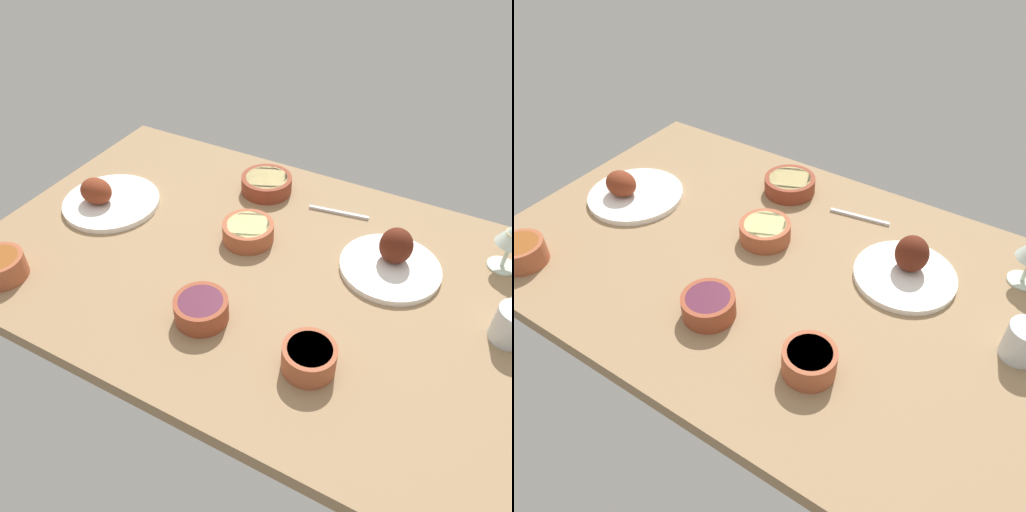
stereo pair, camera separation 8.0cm
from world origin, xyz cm
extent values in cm
cube|color=#937551|center=(0.00, 0.00, 2.00)|extent=(140.00, 90.00, 4.00)
cylinder|color=white|center=(30.23, 12.78, 4.80)|extent=(24.45, 24.45, 1.60)
ellipsoid|color=#511E11|center=(30.12, 15.23, 9.98)|extent=(8.04, 7.61, 9.52)
cylinder|color=white|center=(-47.79, 2.12, 4.80)|extent=(27.07, 27.07, 1.60)
ellipsoid|color=maroon|center=(-50.55, 0.20, 9.01)|extent=(9.21, 7.54, 7.41)
cylinder|color=#A35133|center=(24.23, -22.97, 7.00)|extent=(11.06, 11.06, 6.01)
cylinder|color=white|center=(24.23, -22.97, 9.51)|extent=(9.07, 9.07, 1.00)
cylinder|color=#A35133|center=(-6.02, 6.91, 6.52)|extent=(13.41, 13.41, 5.04)
cylinder|color=#DBCC7A|center=(-6.02, 6.91, 8.54)|extent=(11.00, 11.00, 1.00)
cylinder|color=brown|center=(-1.88, -21.85, 6.72)|extent=(12.06, 12.06, 5.44)
cylinder|color=#4C192D|center=(-1.88, -21.85, 8.94)|extent=(9.89, 9.89, 1.00)
cylinder|color=#A35133|center=(-51.31, -33.13, 6.96)|extent=(11.68, 11.68, 5.92)
cylinder|color=brown|center=(-51.31, -33.13, 9.42)|extent=(9.57, 9.57, 1.00)
cylinder|color=brown|center=(-12.11, 29.17, 6.39)|extent=(14.79, 14.79, 4.77)
cylinder|color=#D6BC70|center=(-12.11, 29.17, 8.27)|extent=(12.13, 12.13, 1.00)
cylinder|color=silver|center=(54.22, 27.18, 4.25)|extent=(7.00, 7.00, 0.50)
cylinder|color=silver|center=(58.33, 3.89, 8.19)|extent=(7.48, 7.48, 8.39)
cube|color=silver|center=(10.82, 28.66, 4.40)|extent=(16.73, 3.48, 0.80)
camera|label=1|loc=(43.94, -82.06, 88.48)|focal=35.38mm
camera|label=2|loc=(50.84, -77.97, 88.48)|focal=35.38mm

